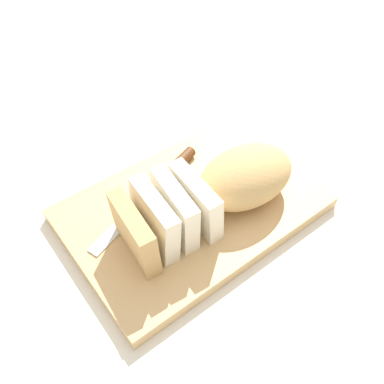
# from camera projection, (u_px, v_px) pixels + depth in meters

# --- Properties ---
(ground_plane) EXTENTS (3.00, 3.00, 0.00)m
(ground_plane) POSITION_uv_depth(u_px,v_px,m) (192.00, 213.00, 0.71)
(ground_plane) COLOR silver
(cutting_board) EXTENTS (0.42, 0.29, 0.02)m
(cutting_board) POSITION_uv_depth(u_px,v_px,m) (192.00, 208.00, 0.70)
(cutting_board) COLOR tan
(cutting_board) RESTS_ON ground_plane
(bread_loaf) EXTENTS (0.31, 0.13, 0.09)m
(bread_loaf) POSITION_uv_depth(u_px,v_px,m) (218.00, 190.00, 0.65)
(bread_loaf) COLOR tan
(bread_loaf) RESTS_ON cutting_board
(bread_knife) EXTENTS (0.26, 0.11, 0.02)m
(bread_knife) POSITION_uv_depth(u_px,v_px,m) (168.00, 175.00, 0.73)
(bread_knife) COLOR silver
(bread_knife) RESTS_ON cutting_board
(crumb_near_knife) EXTENTS (0.01, 0.01, 0.01)m
(crumb_near_knife) POSITION_uv_depth(u_px,v_px,m) (195.00, 219.00, 0.67)
(crumb_near_knife) COLOR tan
(crumb_near_knife) RESTS_ON cutting_board
(crumb_near_loaf) EXTENTS (0.01, 0.01, 0.01)m
(crumb_near_loaf) POSITION_uv_depth(u_px,v_px,m) (199.00, 194.00, 0.70)
(crumb_near_loaf) COLOR tan
(crumb_near_loaf) RESTS_ON cutting_board
(crumb_stray_left) EXTENTS (0.00, 0.00, 0.00)m
(crumb_stray_left) POSITION_uv_depth(u_px,v_px,m) (198.00, 219.00, 0.67)
(crumb_stray_left) COLOR tan
(crumb_stray_left) RESTS_ON cutting_board
(crumb_stray_right) EXTENTS (0.01, 0.01, 0.01)m
(crumb_stray_right) POSITION_uv_depth(u_px,v_px,m) (149.00, 199.00, 0.70)
(crumb_stray_right) COLOR tan
(crumb_stray_right) RESTS_ON cutting_board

